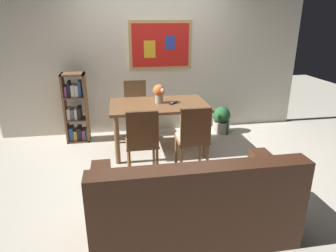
{
  "coord_description": "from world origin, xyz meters",
  "views": [
    {
      "loc": [
        -0.65,
        -3.68,
        1.93
      ],
      "look_at": [
        -0.05,
        -0.21,
        0.65
      ],
      "focal_mm": 32.14,
      "sensor_mm": 36.0,
      "label": 1
    }
  ],
  "objects_px": {
    "dining_table": "(159,110)",
    "flower_vase": "(159,92)",
    "leather_couch": "(192,206)",
    "potted_ivy": "(222,120)",
    "bookshelf": "(76,111)",
    "dining_chair_near_left": "(142,138)",
    "dining_chair_near_right": "(193,134)",
    "tv_remote": "(173,103)",
    "dining_chair_far_left": "(136,103)"
  },
  "relations": [
    {
      "from": "dining_chair_near_right",
      "to": "potted_ivy",
      "type": "height_order",
      "value": "dining_chair_near_right"
    },
    {
      "from": "dining_chair_near_right",
      "to": "bookshelf",
      "type": "relative_size",
      "value": 0.82
    },
    {
      "from": "dining_table",
      "to": "dining_chair_near_left",
      "type": "relative_size",
      "value": 1.56
    },
    {
      "from": "leather_couch",
      "to": "bookshelf",
      "type": "height_order",
      "value": "bookshelf"
    },
    {
      "from": "potted_ivy",
      "to": "leather_couch",
      "type": "bearing_deg",
      "value": -114.99
    },
    {
      "from": "tv_remote",
      "to": "flower_vase",
      "type": "bearing_deg",
      "value": 158.98
    },
    {
      "from": "bookshelf",
      "to": "flower_vase",
      "type": "relative_size",
      "value": 4.06
    },
    {
      "from": "flower_vase",
      "to": "tv_remote",
      "type": "bearing_deg",
      "value": -21.02
    },
    {
      "from": "dining_chair_near_right",
      "to": "flower_vase",
      "type": "relative_size",
      "value": 3.31
    },
    {
      "from": "dining_chair_far_left",
      "to": "flower_vase",
      "type": "height_order",
      "value": "flower_vase"
    },
    {
      "from": "bookshelf",
      "to": "dining_chair_near_left",
      "type": "bearing_deg",
      "value": -56.43
    },
    {
      "from": "dining_chair_near_right",
      "to": "potted_ivy",
      "type": "distance_m",
      "value": 1.64
    },
    {
      "from": "flower_vase",
      "to": "dining_table",
      "type": "bearing_deg",
      "value": -111.84
    },
    {
      "from": "flower_vase",
      "to": "leather_couch",
      "type": "bearing_deg",
      "value": -89.84
    },
    {
      "from": "bookshelf",
      "to": "flower_vase",
      "type": "distance_m",
      "value": 1.44
    },
    {
      "from": "leather_couch",
      "to": "flower_vase",
      "type": "xyz_separation_m",
      "value": [
        -0.01,
        2.0,
        0.58
      ]
    },
    {
      "from": "dining_chair_near_right",
      "to": "potted_ivy",
      "type": "relative_size",
      "value": 1.89
    },
    {
      "from": "dining_table",
      "to": "flower_vase",
      "type": "xyz_separation_m",
      "value": [
        0.01,
        0.04,
        0.26
      ]
    },
    {
      "from": "dining_table",
      "to": "potted_ivy",
      "type": "height_order",
      "value": "dining_table"
    },
    {
      "from": "potted_ivy",
      "to": "tv_remote",
      "type": "relative_size",
      "value": 3.37
    },
    {
      "from": "dining_table",
      "to": "dining_chair_far_left",
      "type": "height_order",
      "value": "dining_chair_far_left"
    },
    {
      "from": "dining_chair_near_left",
      "to": "flower_vase",
      "type": "bearing_deg",
      "value": 68.47
    },
    {
      "from": "leather_couch",
      "to": "potted_ivy",
      "type": "distance_m",
      "value": 2.78
    },
    {
      "from": "leather_couch",
      "to": "potted_ivy",
      "type": "height_order",
      "value": "leather_couch"
    },
    {
      "from": "potted_ivy",
      "to": "tv_remote",
      "type": "xyz_separation_m",
      "value": [
        -0.98,
        -0.59,
        0.52
      ]
    },
    {
      "from": "bookshelf",
      "to": "leather_couch",
      "type": "bearing_deg",
      "value": -63.41
    },
    {
      "from": "bookshelf",
      "to": "tv_remote",
      "type": "height_order",
      "value": "bookshelf"
    },
    {
      "from": "dining_chair_near_left",
      "to": "dining_chair_far_left",
      "type": "height_order",
      "value": "same"
    },
    {
      "from": "leather_couch",
      "to": "flower_vase",
      "type": "relative_size",
      "value": 6.54
    },
    {
      "from": "dining_table",
      "to": "dining_chair_near_left",
      "type": "distance_m",
      "value": 0.89
    },
    {
      "from": "dining_chair_far_left",
      "to": "tv_remote",
      "type": "xyz_separation_m",
      "value": [
        0.5,
        -0.85,
        0.21
      ]
    },
    {
      "from": "dining_chair_near_left",
      "to": "flower_vase",
      "type": "distance_m",
      "value": 0.99
    },
    {
      "from": "dining_chair_near_left",
      "to": "leather_couch",
      "type": "bearing_deg",
      "value": -73.3
    },
    {
      "from": "dining_chair_near_right",
      "to": "dining_chair_near_left",
      "type": "distance_m",
      "value": 0.65
    },
    {
      "from": "flower_vase",
      "to": "bookshelf",
      "type": "bearing_deg",
      "value": 156.54
    },
    {
      "from": "dining_table",
      "to": "bookshelf",
      "type": "height_order",
      "value": "bookshelf"
    },
    {
      "from": "flower_vase",
      "to": "dining_chair_far_left",
      "type": "bearing_deg",
      "value": 111.12
    },
    {
      "from": "dining_table",
      "to": "flower_vase",
      "type": "distance_m",
      "value": 0.26
    },
    {
      "from": "leather_couch",
      "to": "tv_remote",
      "type": "xyz_separation_m",
      "value": [
        0.19,
        1.93,
        0.43
      ]
    },
    {
      "from": "bookshelf",
      "to": "flower_vase",
      "type": "xyz_separation_m",
      "value": [
        1.27,
        -0.55,
        0.38
      ]
    },
    {
      "from": "leather_couch",
      "to": "tv_remote",
      "type": "distance_m",
      "value": 1.98
    },
    {
      "from": "dining_table",
      "to": "potted_ivy",
      "type": "bearing_deg",
      "value": 24.9
    },
    {
      "from": "dining_table",
      "to": "potted_ivy",
      "type": "xyz_separation_m",
      "value": [
        1.19,
        0.55,
        -0.41
      ]
    },
    {
      "from": "dining_chair_near_left",
      "to": "flower_vase",
      "type": "xyz_separation_m",
      "value": [
        0.34,
        0.86,
        0.35
      ]
    },
    {
      "from": "dining_chair_far_left",
      "to": "tv_remote",
      "type": "distance_m",
      "value": 1.01
    },
    {
      "from": "dining_chair_far_left",
      "to": "leather_couch",
      "type": "distance_m",
      "value": 2.8
    },
    {
      "from": "leather_couch",
      "to": "tv_remote",
      "type": "height_order",
      "value": "leather_couch"
    },
    {
      "from": "leather_couch",
      "to": "potted_ivy",
      "type": "xyz_separation_m",
      "value": [
        1.17,
        2.52,
        -0.08
      ]
    },
    {
      "from": "dining_table",
      "to": "potted_ivy",
      "type": "relative_size",
      "value": 2.95
    },
    {
      "from": "dining_chair_near_right",
      "to": "dining_chair_near_left",
      "type": "height_order",
      "value": "same"
    }
  ]
}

